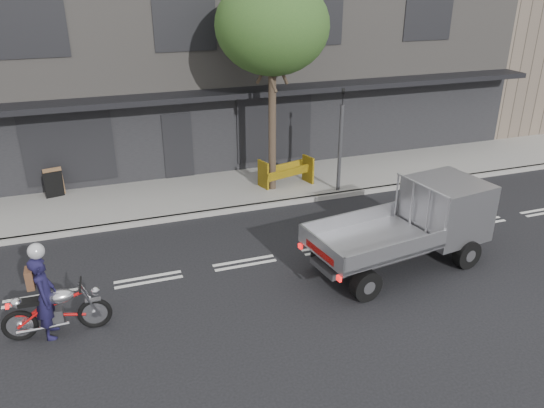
{
  "coord_description": "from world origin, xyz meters",
  "views": [
    {
      "loc": [
        -3.17,
        -11.24,
        6.76
      ],
      "look_at": [
        0.91,
        0.5,
        1.3
      ],
      "focal_mm": 35.0,
      "sensor_mm": 36.0,
      "label": 1
    }
  ],
  "objects_px": {
    "street_tree": "(272,26)",
    "traffic_light_pole": "(340,146)",
    "sandwich_board": "(54,185)",
    "motorcycle": "(56,310)",
    "rider": "(45,297)",
    "construction_barrier": "(289,174)",
    "flatbed_ute": "(433,214)"
  },
  "relations": [
    {
      "from": "motorcycle",
      "to": "flatbed_ute",
      "type": "relative_size",
      "value": 0.44
    },
    {
      "from": "motorcycle",
      "to": "sandwich_board",
      "type": "relative_size",
      "value": 2.36
    },
    {
      "from": "motorcycle",
      "to": "sandwich_board",
      "type": "height_order",
      "value": "motorcycle"
    },
    {
      "from": "traffic_light_pole",
      "to": "construction_barrier",
      "type": "height_order",
      "value": "traffic_light_pole"
    },
    {
      "from": "motorcycle",
      "to": "construction_barrier",
      "type": "relative_size",
      "value": 1.23
    },
    {
      "from": "traffic_light_pole",
      "to": "motorcycle",
      "type": "relative_size",
      "value": 1.65
    },
    {
      "from": "street_tree",
      "to": "flatbed_ute",
      "type": "xyz_separation_m",
      "value": [
        2.35,
        -5.44,
        -4.07
      ]
    },
    {
      "from": "street_tree",
      "to": "construction_barrier",
      "type": "distance_m",
      "value": 4.68
    },
    {
      "from": "traffic_light_pole",
      "to": "construction_barrier",
      "type": "bearing_deg",
      "value": 153.03
    },
    {
      "from": "street_tree",
      "to": "motorcycle",
      "type": "relative_size",
      "value": 3.19
    },
    {
      "from": "traffic_light_pole",
      "to": "flatbed_ute",
      "type": "bearing_deg",
      "value": -85.6
    },
    {
      "from": "construction_barrier",
      "to": "traffic_light_pole",
      "type": "bearing_deg",
      "value": -26.97
    },
    {
      "from": "street_tree",
      "to": "motorcycle",
      "type": "height_order",
      "value": "street_tree"
    },
    {
      "from": "street_tree",
      "to": "traffic_light_pole",
      "type": "distance_m",
      "value": 4.23
    },
    {
      "from": "street_tree",
      "to": "flatbed_ute",
      "type": "relative_size",
      "value": 1.41
    },
    {
      "from": "street_tree",
      "to": "sandwich_board",
      "type": "relative_size",
      "value": 7.53
    },
    {
      "from": "motorcycle",
      "to": "rider",
      "type": "xyz_separation_m",
      "value": [
        -0.15,
        0.0,
        0.33
      ]
    },
    {
      "from": "motorcycle",
      "to": "rider",
      "type": "height_order",
      "value": "rider"
    },
    {
      "from": "motorcycle",
      "to": "sandwich_board",
      "type": "xyz_separation_m",
      "value": [
        -0.23,
        7.15,
        0.04
      ]
    },
    {
      "from": "sandwich_board",
      "to": "flatbed_ute",
      "type": "bearing_deg",
      "value": -49.43
    },
    {
      "from": "construction_barrier",
      "to": "sandwich_board",
      "type": "height_order",
      "value": "construction_barrier"
    },
    {
      "from": "traffic_light_pole",
      "to": "flatbed_ute",
      "type": "xyz_separation_m",
      "value": [
        0.35,
        -4.59,
        -0.45
      ]
    },
    {
      "from": "sandwich_board",
      "to": "construction_barrier",
      "type": "bearing_deg",
      "value": -24.51
    },
    {
      "from": "flatbed_ute",
      "to": "construction_barrier",
      "type": "xyz_separation_m",
      "value": [
        -1.82,
        5.33,
        -0.58
      ]
    },
    {
      "from": "rider",
      "to": "construction_barrier",
      "type": "xyz_separation_m",
      "value": [
        7.24,
        5.56,
        -0.26
      ]
    },
    {
      "from": "motorcycle",
      "to": "traffic_light_pole",
      "type": "bearing_deg",
      "value": 31.66
    },
    {
      "from": "construction_barrier",
      "to": "flatbed_ute",
      "type": "bearing_deg",
      "value": -71.21
    },
    {
      "from": "construction_barrier",
      "to": "sandwich_board",
      "type": "bearing_deg",
      "value": 167.75
    },
    {
      "from": "street_tree",
      "to": "rider",
      "type": "relative_size",
      "value": 3.8
    },
    {
      "from": "sandwich_board",
      "to": "rider",
      "type": "bearing_deg",
      "value": -101.64
    },
    {
      "from": "flatbed_ute",
      "to": "construction_barrier",
      "type": "height_order",
      "value": "flatbed_ute"
    },
    {
      "from": "flatbed_ute",
      "to": "sandwich_board",
      "type": "bearing_deg",
      "value": 134.44
    }
  ]
}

